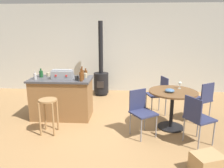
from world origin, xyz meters
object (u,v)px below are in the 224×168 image
object	(u,v)px
wooden_stool	(48,109)
bottle_4	(35,76)
dining_table	(172,100)
folding_chair_near	(197,117)
folding_chair_far	(202,98)
cup_1	(48,74)
cardboard_box	(207,164)
cup_2	(77,78)
wood_stove	(101,78)
folding_chair_left	(159,92)
serving_bowl	(170,90)
bottle_2	(41,74)
folding_chair_right	(141,109)
toolbox	(62,74)
bottle_3	(81,76)
kitchen_island	(62,98)
bottle_0	(86,73)
wine_glass	(180,83)
cup_0	(86,75)

from	to	relation	value
wooden_stool	bottle_4	world-z (taller)	bottle_4
dining_table	folding_chair_near	bearing A→B (deg)	-66.10
folding_chair_far	cup_1	bearing A→B (deg)	175.66
cardboard_box	cup_2	bearing A→B (deg)	142.36
folding_chair_far	wood_stove	size ratio (longest dim) A/B	0.40
folding_chair_left	serving_bowl	world-z (taller)	folding_chair_left
folding_chair_left	bottle_2	bearing A→B (deg)	-174.87
folding_chair_right	toolbox	world-z (taller)	toolbox
bottle_3	cardboard_box	distance (m)	2.72
wooden_stool	bottle_3	bearing A→B (deg)	46.13
wooden_stool	serving_bowl	size ratio (longest dim) A/B	3.74
toolbox	cardboard_box	size ratio (longest dim) A/B	1.15
cup_2	wood_stove	bearing A→B (deg)	81.79
kitchen_island	bottle_4	size ratio (longest dim) A/B	7.31
cup_1	cup_2	bearing A→B (deg)	-26.81
kitchen_island	bottle_0	size ratio (longest dim) A/B	7.31
bottle_3	cup_2	size ratio (longest dim) A/B	2.26
bottle_0	bottle_4	xyz separation A→B (m)	(-1.01, -0.40, -0.00)
cup_2	serving_bowl	size ratio (longest dim) A/B	0.65
folding_chair_left	toolbox	bearing A→B (deg)	-170.10
dining_table	bottle_2	xyz separation A→B (m)	(-2.80, 0.50, 0.39)
folding_chair_right	bottle_0	bearing A→B (deg)	140.39
folding_chair_near	bottle_2	size ratio (longest dim) A/B	4.36
bottle_0	bottle_4	size ratio (longest dim) A/B	1.00
folding_chair_near	folding_chair_left	distance (m)	1.44
folding_chair_far	folding_chair_left	bearing A→B (deg)	155.24
wine_glass	bottle_4	bearing A→B (deg)	178.74
cup_0	cardboard_box	distance (m)	2.90
folding_chair_left	cardboard_box	size ratio (longest dim) A/B	2.21
dining_table	folding_chair_left	world-z (taller)	folding_chair_left
folding_chair_left	bottle_0	xyz separation A→B (m)	(-1.68, -0.07, 0.45)
cup_1	bottle_2	bearing A→B (deg)	-138.58
bottle_3	folding_chair_left	bearing A→B (deg)	18.93
folding_chair_near	folding_chair_right	size ratio (longest dim) A/B	1.01
bottle_4	cup_1	bearing A→B (deg)	64.44
toolbox	cup_2	distance (m)	0.37
bottle_3	wine_glass	world-z (taller)	bottle_3
folding_chair_left	serving_bowl	distance (m)	0.88
toolbox	serving_bowl	xyz separation A→B (m)	(2.19, -0.46, -0.19)
folding_chair_near	wine_glass	world-z (taller)	wine_glass
folding_chair_far	cup_2	size ratio (longest dim) A/B	7.45
cardboard_box	folding_chair_right	bearing A→B (deg)	127.38
wood_stove	bottle_0	distance (m)	1.60
dining_table	cup_1	size ratio (longest dim) A/B	8.40
folding_chair_far	cup_0	xyz separation A→B (m)	(-2.50, 0.16, 0.43)
kitchen_island	wooden_stool	distance (m)	0.80
wooden_stool	cup_2	xyz separation A→B (m)	(0.42, 0.62, 0.46)
wood_stove	cup_2	bearing A→B (deg)	-98.21
wood_stove	cardboard_box	xyz separation A→B (m)	(1.86, -3.61, -0.38)
folding_chair_near	cup_1	world-z (taller)	cup_1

